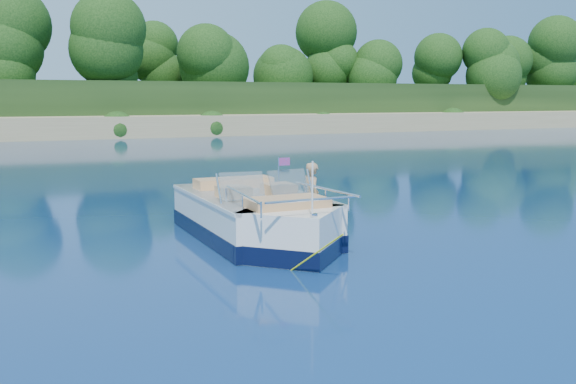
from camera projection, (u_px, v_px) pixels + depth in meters
name	position (u px, v px, depth m)	size (l,w,h in m)	color
ground	(381.00, 243.00, 12.37)	(160.00, 160.00, 0.00)	#091B41
shoreline	(69.00, 114.00, 69.94)	(170.00, 59.00, 6.00)	tan
treeline	(94.00, 61.00, 48.69)	(150.00, 7.12, 8.19)	#322210
motorboat	(259.00, 221.00, 12.48)	(2.20, 6.03, 2.01)	white
tow_tube	(310.00, 211.00, 15.21)	(1.96, 1.96, 0.40)	yellow
boy	(310.00, 215.00, 15.30)	(0.61, 0.40, 1.67)	tan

